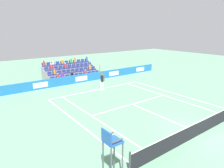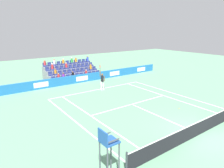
% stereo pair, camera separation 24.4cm
% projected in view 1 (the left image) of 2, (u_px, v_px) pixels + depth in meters
% --- Properties ---
extents(ground_plane, '(80.00, 80.00, 0.00)m').
position_uv_depth(ground_plane, '(201.00, 134.00, 12.61)').
color(ground_plane, '#669E77').
extents(line_baseline, '(10.97, 0.10, 0.01)m').
position_uv_depth(line_baseline, '(98.00, 89.00, 21.82)').
color(line_baseline, white).
rests_on(line_baseline, ground).
extents(line_service, '(8.23, 0.10, 0.01)m').
position_uv_depth(line_service, '(132.00, 104.00, 17.57)').
color(line_service, white).
rests_on(line_service, ground).
extents(line_centre_service, '(0.10, 6.40, 0.01)m').
position_uv_depth(line_centre_service, '(161.00, 116.00, 15.08)').
color(line_centre_service, white).
rests_on(line_centre_service, ground).
extents(line_singles_sideline_left, '(0.10, 11.89, 0.01)m').
position_uv_depth(line_singles_sideline_left, '(95.00, 118.00, 14.85)').
color(line_singles_sideline_left, white).
rests_on(line_singles_sideline_left, ground).
extents(line_singles_sideline_right, '(0.10, 11.89, 0.01)m').
position_uv_depth(line_singles_sideline_right, '(167.00, 96.00, 19.58)').
color(line_singles_sideline_right, white).
rests_on(line_singles_sideline_right, ground).
extents(line_doubles_sideline_left, '(0.10, 11.89, 0.01)m').
position_uv_depth(line_doubles_sideline_left, '(78.00, 123.00, 14.06)').
color(line_doubles_sideline_left, white).
rests_on(line_doubles_sideline_left, ground).
extents(line_doubles_sideline_right, '(0.10, 11.89, 0.01)m').
position_uv_depth(line_doubles_sideline_right, '(176.00, 94.00, 20.36)').
color(line_doubles_sideline_right, white).
rests_on(line_doubles_sideline_right, ground).
extents(line_centre_mark, '(0.10, 0.20, 0.01)m').
position_uv_depth(line_centre_mark, '(99.00, 90.00, 21.74)').
color(line_centre_mark, white).
rests_on(line_centre_mark, ground).
extents(sponsor_barrier, '(24.75, 0.22, 1.00)m').
position_uv_depth(sponsor_barrier, '(81.00, 78.00, 24.64)').
color(sponsor_barrier, '#1E66AD').
rests_on(sponsor_barrier, ground).
extents(tennis_net, '(11.97, 0.10, 1.07)m').
position_uv_depth(tennis_net, '(202.00, 127.00, 12.48)').
color(tennis_net, '#33383D').
rests_on(tennis_net, ground).
extents(tennis_player, '(0.51, 0.43, 2.85)m').
position_uv_depth(tennis_player, '(102.00, 81.00, 21.49)').
color(tennis_player, white).
rests_on(tennis_player, ground).
extents(umpire_chair, '(0.70, 0.70, 2.34)m').
position_uv_depth(umpire_chair, '(111.00, 147.00, 8.53)').
color(umpire_chair, '#474C54').
rests_on(umpire_chair, ground).
extents(stadium_stand, '(6.82, 3.80, 2.59)m').
position_uv_depth(stadium_stand, '(70.00, 73.00, 26.86)').
color(stadium_stand, gray).
rests_on(stadium_stand, ground).
extents(loose_tennis_ball, '(0.07, 0.07, 0.07)m').
position_uv_depth(loose_tennis_ball, '(179.00, 108.00, 16.62)').
color(loose_tennis_ball, '#D1E533').
rests_on(loose_tennis_ball, ground).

